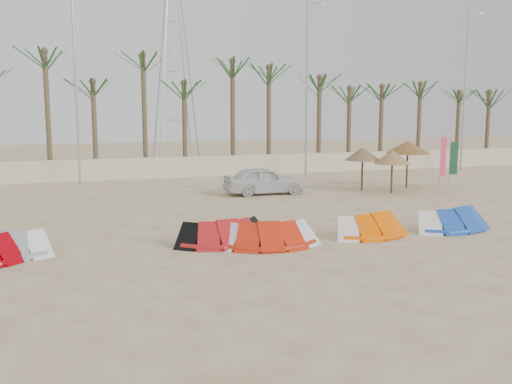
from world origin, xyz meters
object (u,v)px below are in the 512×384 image
object	(u,v)px
kite_orange	(370,222)
car	(264,180)
kite_red_right	(264,232)
parasol_left	(363,154)
parasol_mid	(392,157)
parasol_right	(408,147)
kite_blue	(449,216)
kite_red_mid	(223,230)

from	to	relation	value
kite_orange	car	xyz separation A→B (m)	(-0.49, 10.00, 0.29)
kite_red_right	parasol_left	distance (m)	13.37
parasol_mid	parasol_right	bearing A→B (deg)	38.67
parasol_right	kite_blue	bearing A→B (deg)	-114.60
parasol_right	kite_red_right	bearing A→B (deg)	-139.55
kite_orange	parasol_left	bearing A→B (deg)	62.87
kite_orange	kite_blue	bearing A→B (deg)	0.77
kite_red_right	parasol_mid	distance (m)	13.22
kite_red_mid	parasol_mid	bearing A→B (deg)	35.28
kite_orange	car	distance (m)	10.01
kite_red_right	car	xyz separation A→B (m)	(3.56, 10.34, 0.29)
kite_red_right	parasol_right	world-z (taller)	parasol_right
kite_orange	kite_blue	world-z (taller)	same
kite_orange	car	bearing A→B (deg)	92.78
kite_red_right	kite_blue	bearing A→B (deg)	2.98
parasol_left	car	size ratio (longest dim) A/B	0.56
parasol_left	car	world-z (taller)	parasol_left
parasol_left	car	bearing A→B (deg)	174.69
kite_red_mid	car	distance (m)	10.78
kite_red_right	car	bearing A→B (deg)	70.99
parasol_left	car	xyz separation A→B (m)	(-5.35, 0.50, -1.27)
kite_red_right	kite_orange	xyz separation A→B (m)	(4.05, 0.34, -0.00)
kite_red_mid	parasol_left	xyz separation A→B (m)	(10.14, 9.16, 1.56)
kite_red_right	parasol_left	size ratio (longest dim) A/B	1.47
parasol_left	kite_blue	bearing A→B (deg)	-99.17
kite_red_mid	car	xyz separation A→B (m)	(4.78, 9.66, 0.29)
parasol_left	parasol_mid	distance (m)	1.63
kite_blue	kite_red_mid	bearing A→B (deg)	178.03
kite_blue	parasol_right	world-z (taller)	parasol_right
kite_blue	parasol_left	world-z (taller)	parasol_left
kite_red_mid	car	world-z (taller)	car
parasol_left	parasol_right	xyz separation A→B (m)	(2.92, 0.25, 0.27)
kite_red_mid	kite_red_right	bearing A→B (deg)	-29.15
parasol_left	parasol_right	size ratio (longest dim) A/B	0.90
kite_red_right	parasol_left	world-z (taller)	parasol_left
car	parasol_left	bearing A→B (deg)	-94.64
parasol_left	kite_red_right	bearing A→B (deg)	-132.18
kite_orange	parasol_mid	xyz separation A→B (m)	(5.90, 8.24, 1.46)
parasol_left	car	distance (m)	5.52
parasol_left	parasol_right	bearing A→B (deg)	4.88
kite_orange	parasol_right	xyz separation A→B (m)	(7.78, 9.75, 1.83)
kite_red_mid	kite_red_right	xyz separation A→B (m)	(1.22, -0.68, 0.00)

